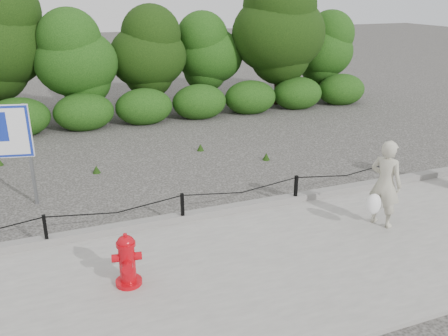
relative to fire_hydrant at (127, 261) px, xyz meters
name	(u,v)px	position (x,y,z in m)	size (l,w,h in m)	color
ground	(183,225)	(1.38, 1.70, -0.49)	(90.00, 90.00, 0.00)	#2D2B28
sidewalk	(220,278)	(1.38, -0.30, -0.45)	(14.00, 4.00, 0.08)	gray
curb	(182,217)	(1.38, 1.75, -0.34)	(14.00, 0.22, 0.14)	slate
chain_barrier	(182,204)	(1.38, 1.70, -0.04)	(10.06, 0.06, 0.60)	black
treeline	(120,45)	(1.92, 10.65, 2.02)	(19.90, 3.93, 4.96)	black
fire_hydrant	(127,261)	(0.00, 0.00, 0.00)	(0.47, 0.49, 0.87)	#B60610
pedestrian	(385,185)	(4.89, 0.19, 0.41)	(0.82, 0.73, 1.69)	#B3AE99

